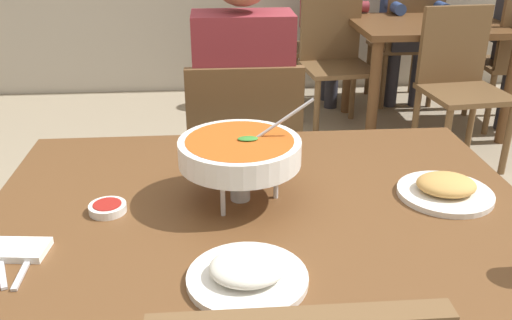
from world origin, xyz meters
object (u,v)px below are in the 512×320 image
object	(u,v)px
chair_diner_main	(244,158)
patron_bg_middle	(409,7)
rice_plate	(247,273)
chair_bg_corner	(334,54)
dining_table_main	(261,236)
curry_bowl	(240,152)
chair_bg_middle	(407,39)
sauce_dish	(108,208)
dining_table_far	(428,42)
diner_main	(243,98)
patron_bg_left	(322,7)
appetizer_plate	(445,188)
chair_bg_window	(459,77)
chair_bg_left	(331,39)

from	to	relation	value
chair_diner_main	patron_bg_middle	bearing A→B (deg)	57.57
rice_plate	chair_bg_corner	world-z (taller)	chair_bg_corner
dining_table_main	chair_bg_corner	bearing A→B (deg)	73.77
curry_bowl	chair_bg_middle	xyz separation A→B (m)	(1.41, 2.84, -0.35)
chair_diner_main	sauce_dish	xyz separation A→B (m)	(-0.37, -0.78, 0.23)
dining_table_far	chair_bg_corner	world-z (taller)	chair_bg_corner
dining_table_main	curry_bowl	xyz separation A→B (m)	(-0.05, 0.02, 0.22)
diner_main	sauce_dish	size ratio (longest dim) A/B	14.56
diner_main	patron_bg_left	bearing A→B (deg)	71.56
chair_bg_middle	chair_bg_corner	world-z (taller)	same
patron_bg_left	dining_table_main	bearing A→B (deg)	-103.64
patron_bg_middle	dining_table_main	bearing A→B (deg)	-115.10
curry_bowl	patron_bg_left	world-z (taller)	patron_bg_left
dining_table_main	rice_plate	size ratio (longest dim) A/B	5.60
appetizer_plate	rice_plate	bearing A→B (deg)	-148.65
dining_table_main	appetizer_plate	size ratio (longest dim) A/B	5.60
chair_bg_window	rice_plate	bearing A→B (deg)	-122.68
chair_bg_left	chair_bg_window	xyz separation A→B (m)	(0.54, -1.09, 0.00)
dining_table_main	chair_bg_corner	xyz separation A→B (m)	(0.71, 2.44, -0.12)
chair_bg_corner	patron_bg_middle	size ratio (longest dim) A/B	0.69
sauce_dish	dining_table_far	world-z (taller)	sauce_dish
chair_bg_left	dining_table_main	bearing A→B (deg)	-105.04
curry_bowl	chair_bg_window	bearing A→B (deg)	52.74
chair_bg_corner	dining_table_far	bearing A→B (deg)	-6.67
sauce_dish	chair_bg_middle	distance (m)	3.37
diner_main	patron_bg_middle	distance (m)	2.51
rice_plate	patron_bg_middle	size ratio (longest dim) A/B	0.18
chair_bg_corner	chair_bg_window	size ratio (longest dim) A/B	1.00
curry_bowl	sauce_dish	size ratio (longest dim) A/B	3.69
diner_main	dining_table_far	size ratio (longest dim) A/B	1.31
chair_bg_window	patron_bg_middle	xyz separation A→B (m)	(0.04, 1.07, 0.24)
chair_bg_corner	chair_bg_left	bearing A→B (deg)	81.20
chair_bg_left	patron_bg_left	xyz separation A→B (m)	(-0.07, 0.00, 0.24)
chair_bg_middle	chair_bg_window	bearing A→B (deg)	-92.02
diner_main	chair_bg_corner	size ratio (longest dim) A/B	1.46
rice_plate	chair_bg_window	xyz separation A→B (m)	(1.38, 2.15, -0.24)
chair_bg_corner	rice_plate	bearing A→B (deg)	-105.49
dining_table_far	chair_bg_window	world-z (taller)	chair_bg_window
curry_bowl	appetizer_plate	distance (m)	0.53
sauce_dish	chair_bg_corner	world-z (taller)	chair_bg_corner
rice_plate	patron_bg_left	xyz separation A→B (m)	(0.76, 3.24, -0.00)
chair_bg_corner	patron_bg_left	distance (m)	0.54
diner_main	chair_bg_left	size ratio (longest dim) A/B	1.46
chair_bg_corner	chair_bg_window	world-z (taller)	same
rice_plate	chair_bg_left	xyz separation A→B (m)	(0.84, 3.24, -0.24)
chair_bg_left	curry_bowl	bearing A→B (deg)	-106.07
diner_main	dining_table_far	xyz separation A→B (m)	(1.32, 1.57, -0.15)
dining_table_main	patron_bg_left	bearing A→B (deg)	76.36
appetizer_plate	chair_bg_middle	world-z (taller)	chair_bg_middle
chair_diner_main	appetizer_plate	size ratio (longest dim) A/B	3.75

